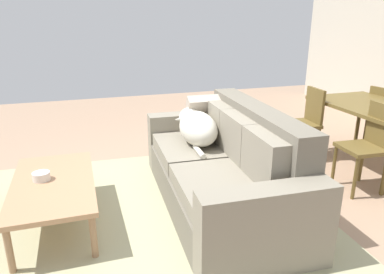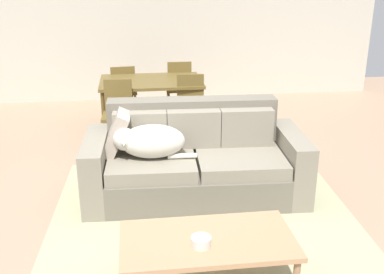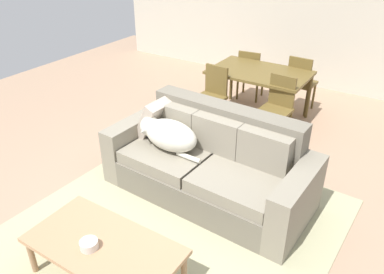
{
  "view_description": "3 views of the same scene",
  "coord_description": "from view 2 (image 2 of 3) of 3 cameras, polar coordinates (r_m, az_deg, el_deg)",
  "views": [
    {
      "loc": [
        3.08,
        -1.09,
        1.73
      ],
      "look_at": [
        -0.01,
        -0.1,
        0.64
      ],
      "focal_mm": 33.66,
      "sensor_mm": 36.0,
      "label": 1
    },
    {
      "loc": [
        -0.4,
        -4.26,
        2.28
      ],
      "look_at": [
        0.17,
        0.06,
        0.66
      ],
      "focal_mm": 43.61,
      "sensor_mm": 36.0,
      "label": 2
    },
    {
      "loc": [
        1.91,
        -2.88,
        2.65
      ],
      "look_at": [
        -0.04,
        0.17,
        0.62
      ],
      "focal_mm": 35.67,
      "sensor_mm": 36.0,
      "label": 3
    }
  ],
  "objects": [
    {
      "name": "dining_table",
      "position": [
        6.64,
        -5.03,
        6.4
      ],
      "size": [
        1.42,
        0.92,
        0.75
      ],
      "color": "brown",
      "rests_on": "ground"
    },
    {
      "name": "dining_chair_near_right",
      "position": [
        6.22,
        -0.14,
        3.89
      ],
      "size": [
        0.43,
        0.43,
        0.91
      ],
      "rotation": [
        0.0,
        0.0,
        -0.07
      ],
      "color": "brown",
      "rests_on": "ground"
    },
    {
      "name": "back_partition",
      "position": [
        8.32,
        -4.85,
        13.9
      ],
      "size": [
        8.0,
        0.12,
        2.7
      ],
      "primitive_type": "cube",
      "color": "beige",
      "rests_on": "ground"
    },
    {
      "name": "dining_chair_far_left",
      "position": [
        7.25,
        -8.46,
        5.78
      ],
      "size": [
        0.45,
        0.45,
        0.85
      ],
      "rotation": [
        0.0,
        0.0,
        3.27
      ],
      "color": "brown",
      "rests_on": "ground"
    },
    {
      "name": "dining_chair_far_right",
      "position": [
        7.25,
        -1.57,
        6.24
      ],
      "size": [
        0.42,
        0.42,
        0.91
      ],
      "rotation": [
        0.0,
        0.0,
        3.09
      ],
      "color": "brown",
      "rests_on": "ground"
    },
    {
      "name": "ground_plane",
      "position": [
        4.85,
        -1.93,
        -7.69
      ],
      "size": [
        10.0,
        10.0,
        0.0
      ],
      "primitive_type": "plane",
      "color": "tan"
    },
    {
      "name": "dining_chair_near_left",
      "position": [
        6.1,
        -9.0,
        3.19
      ],
      "size": [
        0.42,
        0.42,
        0.89
      ],
      "rotation": [
        0.0,
        0.0,
        -0.06
      ],
      "color": "brown",
      "rests_on": "ground"
    },
    {
      "name": "couch",
      "position": [
        4.85,
        0.33,
        -3.01
      ],
      "size": [
        2.27,
        1.08,
        0.94
      ],
      "rotation": [
        0.0,
        0.0,
        -0.05
      ],
      "color": "#6B6557",
      "rests_on": "ground"
    },
    {
      "name": "area_rug",
      "position": [
        4.29,
        1.81,
        -11.64
      ],
      "size": [
        3.02,
        3.38,
        0.01
      ],
      "primitive_type": "cube",
      "rotation": [
        0.0,
        0.0,
        -0.05
      ],
      "color": "tan",
      "rests_on": "ground"
    },
    {
      "name": "bowl_on_coffee_table",
      "position": [
        3.38,
        1.11,
        -12.66
      ],
      "size": [
        0.15,
        0.15,
        0.07
      ],
      "primitive_type": "cylinder",
      "color": "silver",
      "rests_on": "coffee_table"
    },
    {
      "name": "throw_pillow_by_left_arm",
      "position": [
        4.78,
        -9.26,
        0.6
      ],
      "size": [
        0.32,
        0.47,
        0.47
      ],
      "primitive_type": "cube",
      "rotation": [
        0.0,
        0.42,
        -0.04
      ],
      "color": "#AE9F8E",
      "rests_on": "couch"
    },
    {
      "name": "dog_on_left_cushion",
      "position": [
        4.59,
        -5.3,
        -0.51
      ],
      "size": [
        0.81,
        0.39,
        0.33
      ],
      "rotation": [
        0.0,
        0.0,
        -0.05
      ],
      "color": "beige",
      "rests_on": "couch"
    },
    {
      "name": "coffee_table",
      "position": [
        3.5,
        1.91,
        -12.81
      ],
      "size": [
        1.28,
        0.67,
        0.4
      ],
      "color": "tan",
      "rests_on": "ground"
    }
  ]
}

